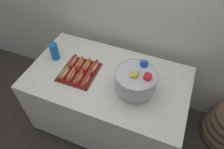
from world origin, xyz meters
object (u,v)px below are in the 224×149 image
(hot_dog_6, at_px, (86,65))
(hot_dog_5, at_px, (79,63))
(buffet_table, at_px, (108,100))
(hot_dog_1, at_px, (71,75))
(hot_dog_7, at_px, (93,67))
(hot_dog_3, at_px, (86,79))
(hot_dog_2, at_px, (79,77))
(hot_dog_4, at_px, (73,61))
(punch_bowl, at_px, (136,79))
(hot_dog_0, at_px, (64,73))
(serving_tray, at_px, (79,72))
(cup_stack, at_px, (55,51))

(hot_dog_6, bearing_deg, hot_dog_5, -179.11)
(buffet_table, bearing_deg, hot_dog_1, -156.84)
(hot_dog_7, bearing_deg, hot_dog_3, -89.11)
(hot_dog_1, relative_size, hot_dog_2, 0.97)
(hot_dog_4, bearing_deg, buffet_table, -4.96)
(buffet_table, relative_size, punch_bowl, 4.27)
(hot_dog_4, distance_m, hot_dog_7, 0.23)
(hot_dog_0, relative_size, hot_dog_4, 1.04)
(hot_dog_3, distance_m, hot_dog_7, 0.17)
(buffet_table, height_order, hot_dog_1, hot_dog_1)
(serving_tray, relative_size, hot_dog_5, 2.15)
(buffet_table, bearing_deg, hot_dog_7, 166.92)
(hot_dog_2, height_order, hot_dog_7, hot_dog_2)
(hot_dog_1, distance_m, cup_stack, 0.34)
(hot_dog_1, relative_size, hot_dog_6, 1.01)
(serving_tray, xyz_separation_m, hot_dog_1, (-0.04, -0.08, 0.03))
(hot_dog_5, bearing_deg, hot_dog_2, -64.66)
(hot_dog_7, bearing_deg, hot_dog_2, -113.55)
(hot_dog_0, relative_size, hot_dog_7, 1.03)
(hot_dog_2, bearing_deg, hot_dog_5, 115.34)
(hot_dog_7, relative_size, punch_bowl, 0.50)
(hot_dog_3, distance_m, punch_bowl, 0.47)
(cup_stack, bearing_deg, hot_dog_7, -1.35)
(hot_dog_5, bearing_deg, hot_dog_4, -179.11)
(hot_dog_7, distance_m, cup_stack, 0.43)
(hot_dog_1, bearing_deg, hot_dog_2, 0.89)
(hot_dog_1, height_order, cup_stack, cup_stack)
(hot_dog_2, xyz_separation_m, hot_dog_3, (0.07, 0.00, -0.00))
(hot_dog_1, height_order, hot_dog_7, hot_dog_1)
(hot_dog_7, height_order, cup_stack, cup_stack)
(hot_dog_4, xyz_separation_m, punch_bowl, (0.67, -0.10, 0.12))
(hot_dog_7, xyz_separation_m, cup_stack, (-0.43, 0.01, 0.05))
(hot_dog_3, bearing_deg, cup_stack, 157.87)
(serving_tray, bearing_deg, hot_dog_0, -142.85)
(hot_dog_4, height_order, hot_dog_6, hot_dog_4)
(hot_dog_6, bearing_deg, serving_tray, -113.55)
(hot_dog_7, bearing_deg, hot_dog_1, -131.38)
(hot_dog_4, bearing_deg, hot_dog_0, -89.11)
(hot_dog_4, xyz_separation_m, hot_dog_6, (0.15, 0.00, -0.00))
(hot_dog_0, distance_m, hot_dog_7, 0.28)
(punch_bowl, bearing_deg, hot_dog_1, -173.56)
(hot_dog_2, distance_m, punch_bowl, 0.54)
(hot_dog_2, bearing_deg, punch_bowl, 7.23)
(serving_tray, distance_m, cup_stack, 0.34)
(buffet_table, relative_size, hot_dog_0, 8.28)
(hot_dog_1, relative_size, cup_stack, 0.99)
(hot_dog_3, height_order, hot_dog_7, same)
(hot_dog_4, xyz_separation_m, hot_dog_7, (0.22, 0.00, -0.00))
(hot_dog_3, bearing_deg, hot_dog_1, -179.11)
(hot_dog_3, height_order, cup_stack, cup_stack)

